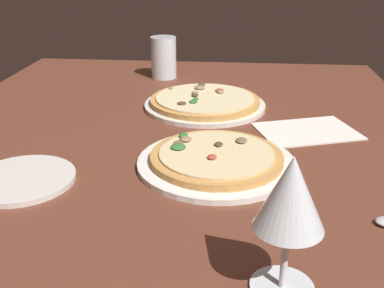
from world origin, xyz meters
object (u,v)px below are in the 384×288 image
at_px(wine_glass_far, 290,199).
at_px(water_glass, 164,60).
at_px(pizza_main, 216,159).
at_px(paper_menu, 307,131).
at_px(side_plate, 22,179).
at_px(pizza_side, 205,102).

relative_size(wine_glass_far, water_glass, 1.40).
height_order(wine_glass_far, water_glass, wine_glass_far).
xyz_separation_m(pizza_main, paper_menu, (0.18, -0.18, -0.01)).
bearing_deg(paper_menu, pizza_main, 115.71).
bearing_deg(side_plate, paper_menu, -61.56).
bearing_deg(side_plate, water_glass, -11.44).
bearing_deg(pizza_side, water_glass, 27.84).
xyz_separation_m(pizza_main, side_plate, (-0.09, 0.32, -0.01)).
bearing_deg(pizza_main, wine_glass_far, -164.20).
height_order(water_glass, side_plate, water_glass).
relative_size(pizza_side, paper_menu, 1.46).
distance_m(pizza_main, wine_glass_far, 0.34).
distance_m(side_plate, paper_menu, 0.57).
bearing_deg(water_glass, wine_glass_far, -163.29).
bearing_deg(pizza_side, paper_menu, -122.25).
height_order(wine_glass_far, paper_menu, wine_glass_far).
height_order(pizza_side, side_plate, pizza_side).
xyz_separation_m(water_glass, side_plate, (-0.68, 0.14, -0.05)).
distance_m(wine_glass_far, paper_menu, 0.52).
distance_m(pizza_side, paper_menu, 0.27).
relative_size(water_glass, paper_menu, 0.60).
bearing_deg(wine_glass_far, pizza_side, 11.65).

